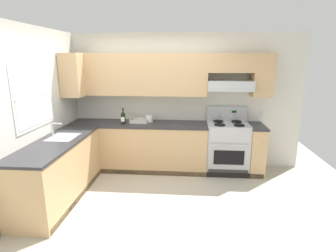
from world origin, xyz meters
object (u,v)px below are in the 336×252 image
object	(u,v)px
paper_towel_roll	(149,118)
stove	(227,147)
bowl	(139,121)
wine_bottle	(123,117)

from	to	relation	value
paper_towel_roll	stove	bearing A→B (deg)	-3.66
stove	paper_towel_roll	world-z (taller)	stove
bowl	paper_towel_roll	world-z (taller)	paper_towel_roll
stove	wine_bottle	world-z (taller)	wine_bottle
bowl	stove	bearing A→B (deg)	-1.98
paper_towel_roll	wine_bottle	bearing A→B (deg)	-157.03
stove	paper_towel_roll	bearing A→B (deg)	176.34
wine_bottle	paper_towel_roll	distance (m)	0.50
wine_bottle	paper_towel_roll	world-z (taller)	wine_bottle
stove	bowl	bearing A→B (deg)	178.02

